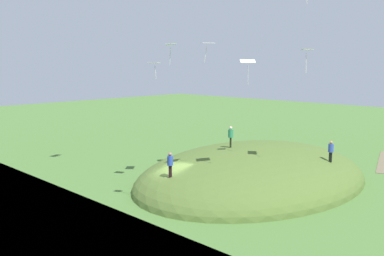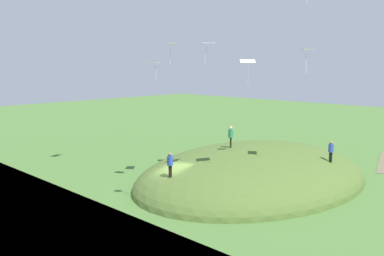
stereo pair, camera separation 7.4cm
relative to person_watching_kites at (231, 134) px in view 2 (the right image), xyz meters
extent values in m
plane|color=#466C30|center=(-6.46, 0.69, -3.99)|extent=(160.00, 160.00, 0.00)
ellipsoid|color=#496229|center=(1.47, -1.45, -3.99)|extent=(23.52, 17.19, 5.79)
cube|color=black|center=(0.00, 0.00, -0.72)|extent=(0.26, 0.26, 0.88)
cylinder|color=#2B8356|center=(0.00, 0.00, 0.07)|extent=(0.62, 0.62, 0.70)
sphere|color=beige|center=(0.00, 0.00, 0.55)|extent=(0.26, 0.26, 0.26)
cube|color=black|center=(-7.62, -0.47, -1.74)|extent=(0.26, 0.24, 0.88)
cylinder|color=#2E4DB4|center=(-7.62, -0.47, -0.96)|extent=(0.60, 0.60, 0.69)
sphere|color=#956D5C|center=(-7.62, -0.47, -0.48)|extent=(0.26, 0.26, 0.26)
cube|color=black|center=(3.94, -7.25, -1.52)|extent=(0.15, 0.24, 0.84)
cylinder|color=#324BAD|center=(3.94, -7.25, -0.77)|extent=(0.46, 0.46, 0.66)
sphere|color=#A7794E|center=(3.94, -7.25, -0.31)|extent=(0.25, 0.25, 0.25)
cube|color=silver|center=(-0.27, 2.43, 7.80)|extent=(1.39, 1.31, 0.08)
cylinder|color=silver|center=(-0.35, 2.63, 6.79)|extent=(0.23, 0.14, 1.45)
cube|color=white|center=(-4.56, 2.58, 7.56)|extent=(1.43, 1.41, 0.10)
cylinder|color=white|center=(-4.64, 2.62, 6.58)|extent=(0.05, 0.12, 1.36)
cube|color=white|center=(-6.20, 2.80, 6.09)|extent=(0.89, 1.02, 0.05)
cylinder|color=white|center=(-6.20, 2.63, 5.34)|extent=(0.11, 0.07, 1.07)
cube|color=white|center=(-4.73, -5.08, 6.16)|extent=(1.20, 1.22, 0.25)
cylinder|color=white|center=(-4.97, -5.30, 5.23)|extent=(0.14, 0.10, 1.34)
cube|color=white|center=(-1.14, -7.52, 6.96)|extent=(1.23, 1.18, 0.04)
cylinder|color=white|center=(-1.39, -7.59, 6.02)|extent=(0.16, 0.14, 1.37)
camera|label=1|loc=(-27.55, -21.68, 5.91)|focal=38.45mm
camera|label=2|loc=(-27.50, -21.73, 5.91)|focal=38.45mm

